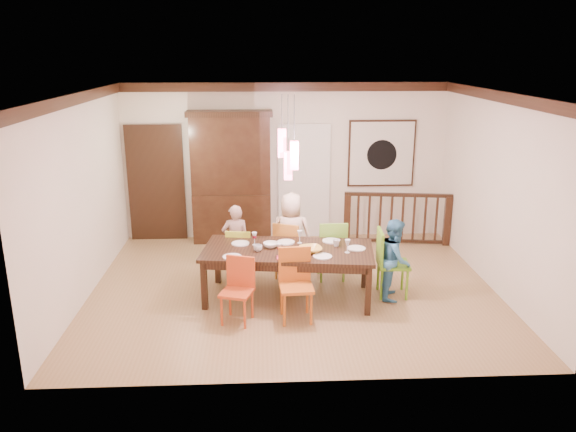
{
  "coord_description": "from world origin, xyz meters",
  "views": [
    {
      "loc": [
        -0.47,
        -7.81,
        3.46
      ],
      "look_at": [
        -0.07,
        0.05,
        1.12
      ],
      "focal_mm": 35.0,
      "sensor_mm": 36.0,
      "label": 1
    }
  ],
  "objects_px": {
    "person_far_left": "(236,241)",
    "person_far_mid": "(291,235)",
    "person_end_right": "(395,259)",
    "chair_end_right": "(393,259)",
    "balustrade": "(397,218)",
    "china_hutch": "(231,177)",
    "dining_table": "(288,254)",
    "chair_far_left": "(240,250)"
  },
  "relations": [
    {
      "from": "china_hutch",
      "to": "person_far_mid",
      "type": "xyz_separation_m",
      "value": [
        1.0,
        -1.79,
        -0.54
      ]
    },
    {
      "from": "chair_far_left",
      "to": "chair_end_right",
      "type": "distance_m",
      "value": 2.34
    },
    {
      "from": "dining_table",
      "to": "china_hutch",
      "type": "distance_m",
      "value": 2.83
    },
    {
      "from": "dining_table",
      "to": "balustrade",
      "type": "distance_m",
      "value": 3.12
    },
    {
      "from": "chair_far_left",
      "to": "person_end_right",
      "type": "xyz_separation_m",
      "value": [
        2.23,
        -0.77,
        0.11
      ]
    },
    {
      "from": "chair_end_right",
      "to": "person_end_right",
      "type": "height_order",
      "value": "person_end_right"
    },
    {
      "from": "dining_table",
      "to": "balustrade",
      "type": "height_order",
      "value": "balustrade"
    },
    {
      "from": "chair_end_right",
      "to": "person_far_left",
      "type": "distance_m",
      "value": 2.45
    },
    {
      "from": "chair_end_right",
      "to": "balustrade",
      "type": "xyz_separation_m",
      "value": [
        0.6,
        2.26,
        -0.07
      ]
    },
    {
      "from": "person_far_left",
      "to": "person_far_mid",
      "type": "height_order",
      "value": "person_far_mid"
    },
    {
      "from": "chair_far_left",
      "to": "person_far_left",
      "type": "xyz_separation_m",
      "value": [
        -0.07,
        0.13,
        0.1
      ]
    },
    {
      "from": "chair_end_right",
      "to": "person_far_mid",
      "type": "bearing_deg",
      "value": 64.15
    },
    {
      "from": "person_far_mid",
      "to": "chair_end_right",
      "type": "bearing_deg",
      "value": 158.6
    },
    {
      "from": "balustrade",
      "to": "person_far_left",
      "type": "height_order",
      "value": "person_far_left"
    },
    {
      "from": "person_end_right",
      "to": "dining_table",
      "type": "bearing_deg",
      "value": 101.02
    },
    {
      "from": "dining_table",
      "to": "chair_end_right",
      "type": "relative_size",
      "value": 2.55
    },
    {
      "from": "dining_table",
      "to": "chair_end_right",
      "type": "distance_m",
      "value": 1.53
    },
    {
      "from": "balustrade",
      "to": "person_far_left",
      "type": "xyz_separation_m",
      "value": [
        -2.9,
        -1.44,
        0.09
      ]
    },
    {
      "from": "chair_far_left",
      "to": "person_far_mid",
      "type": "bearing_deg",
      "value": -162.77
    },
    {
      "from": "chair_end_right",
      "to": "china_hutch",
      "type": "bearing_deg",
      "value": 46.97
    },
    {
      "from": "chair_end_right",
      "to": "person_end_right",
      "type": "distance_m",
      "value": 0.08
    },
    {
      "from": "dining_table",
      "to": "person_end_right",
      "type": "height_order",
      "value": "person_end_right"
    },
    {
      "from": "china_hutch",
      "to": "person_far_mid",
      "type": "height_order",
      "value": "china_hutch"
    },
    {
      "from": "china_hutch",
      "to": "chair_far_left",
      "type": "bearing_deg",
      "value": -83.8
    },
    {
      "from": "chair_end_right",
      "to": "person_far_mid",
      "type": "relative_size",
      "value": 0.73
    },
    {
      "from": "person_far_mid",
      "to": "person_end_right",
      "type": "relative_size",
      "value": 1.15
    },
    {
      "from": "dining_table",
      "to": "person_end_right",
      "type": "bearing_deg",
      "value": 5.29
    },
    {
      "from": "chair_far_left",
      "to": "balustrade",
      "type": "xyz_separation_m",
      "value": [
        2.83,
        1.57,
        0.02
      ]
    },
    {
      "from": "person_far_left",
      "to": "dining_table",
      "type": "bearing_deg",
      "value": 128.89
    },
    {
      "from": "person_far_mid",
      "to": "balustrade",
      "type": "bearing_deg",
      "value": -136.19
    },
    {
      "from": "person_far_left",
      "to": "china_hutch",
      "type": "bearing_deg",
      "value": -89.36
    },
    {
      "from": "dining_table",
      "to": "person_far_mid",
      "type": "relative_size",
      "value": 1.86
    },
    {
      "from": "dining_table",
      "to": "china_hutch",
      "type": "height_order",
      "value": "china_hutch"
    },
    {
      "from": "chair_far_left",
      "to": "china_hutch",
      "type": "bearing_deg",
      "value": -75.38
    },
    {
      "from": "china_hutch",
      "to": "balustrade",
      "type": "xyz_separation_m",
      "value": [
        3.03,
        -0.35,
        -0.72
      ]
    },
    {
      "from": "person_far_mid",
      "to": "person_end_right",
      "type": "bearing_deg",
      "value": 156.43
    },
    {
      "from": "dining_table",
      "to": "chair_far_left",
      "type": "distance_m",
      "value": 1.02
    },
    {
      "from": "chair_end_right",
      "to": "china_hutch",
      "type": "distance_m",
      "value": 3.63
    },
    {
      "from": "chair_end_right",
      "to": "person_far_left",
      "type": "relative_size",
      "value": 0.84
    },
    {
      "from": "person_far_mid",
      "to": "person_end_right",
      "type": "height_order",
      "value": "person_far_mid"
    },
    {
      "from": "chair_far_left",
      "to": "person_far_mid",
      "type": "relative_size",
      "value": 0.62
    },
    {
      "from": "chair_end_right",
      "to": "balustrade",
      "type": "relative_size",
      "value": 0.5
    }
  ]
}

